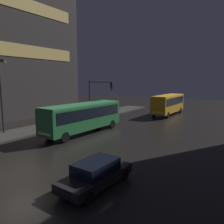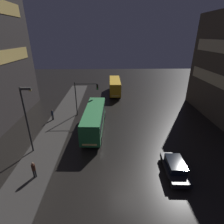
# 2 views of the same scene
# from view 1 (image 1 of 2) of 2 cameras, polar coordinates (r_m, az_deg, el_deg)

# --- Properties ---
(ground_plane) EXTENTS (120.00, 120.00, 0.00)m
(ground_plane) POSITION_cam_1_polar(r_m,az_deg,el_deg) (15.38, -23.06, -14.38)
(ground_plane) COLOR black
(sidewalk_left) EXTENTS (4.00, 48.00, 0.15)m
(sidewalk_left) POSITION_cam_1_polar(r_m,az_deg,el_deg) (28.04, -16.36, -3.66)
(sidewalk_left) COLOR #3D3A38
(sidewalk_left) RESTS_ON ground
(bus_near) EXTENTS (2.94, 10.43, 3.22)m
(bus_near) POSITION_cam_1_polar(r_m,az_deg,el_deg) (23.83, -7.50, -0.81)
(bus_near) COLOR #236B38
(bus_near) RESTS_ON ground
(bus_far) EXTENTS (2.53, 9.24, 3.29)m
(bus_far) POSITION_cam_1_polar(r_m,az_deg,el_deg) (37.09, 14.47, 2.36)
(bus_far) COLOR orange
(bus_far) RESTS_ON ground
(car_taxi) EXTENTS (2.04, 4.63, 1.46)m
(car_taxi) POSITION_cam_1_polar(r_m,az_deg,el_deg) (12.35, -4.17, -15.67)
(car_taxi) COLOR black
(car_taxi) RESTS_ON ground
(pedestrian_near) EXTENTS (0.44, 0.44, 1.71)m
(pedestrian_near) POSITION_cam_1_polar(r_m,az_deg,el_deg) (30.97, -13.33, -0.42)
(pedestrian_near) COLOR black
(pedestrian_near) RESTS_ON sidewalk_left
(traffic_light_main) EXTENTS (3.84, 0.35, 5.78)m
(traffic_light_main) POSITION_cam_1_polar(r_m,az_deg,el_deg) (28.85, -3.79, 4.82)
(traffic_light_main) COLOR #2D2D2D
(traffic_light_main) RESTS_ON ground
(street_lamp_sidewalk) EXTENTS (1.25, 0.36, 7.70)m
(street_lamp_sidewalk) POSITION_cam_1_polar(r_m,az_deg,el_deg) (25.47, -26.85, 6.30)
(street_lamp_sidewalk) COLOR #2D2D2D
(street_lamp_sidewalk) RESTS_ON sidewalk_left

